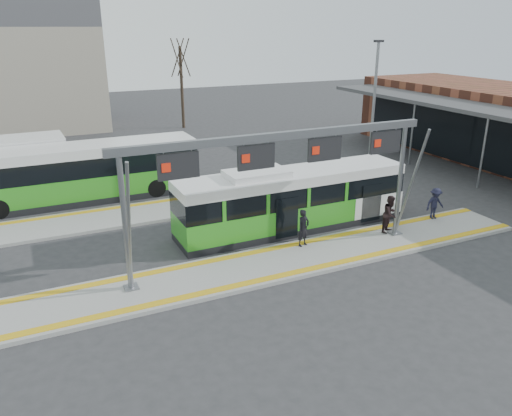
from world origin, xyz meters
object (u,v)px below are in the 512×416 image
Objects in this scene: passenger_a at (303,228)px; passenger_c at (435,203)px; hero_bus at (292,200)px; gantry at (284,159)px; passenger_b at (390,214)px.

passenger_c is at bearing -15.00° from passenger_a.
hero_bus is 6.86× the size of passenger_a.
gantry is 8.32× the size of passenger_c.
hero_bus is at bearing 118.13° from passenger_b.
passenger_c is (6.78, -2.21, -0.47)m from hero_bus.
passenger_a is at bearing -106.85° from hero_bus.
passenger_a is at bearing -178.39° from passenger_c.
passenger_a is 1.04× the size of passenger_c.
gantry is at bearing -125.17° from hero_bus.
gantry is at bearing -169.47° from passenger_a.
passenger_c is at bearing -18.99° from passenger_b.
passenger_a reaches higher than passenger_c.
passenger_a is (-0.67, -2.28, -0.44)m from hero_bus.
hero_bus reaches higher than passenger_b.
passenger_a is 4.38m from passenger_b.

